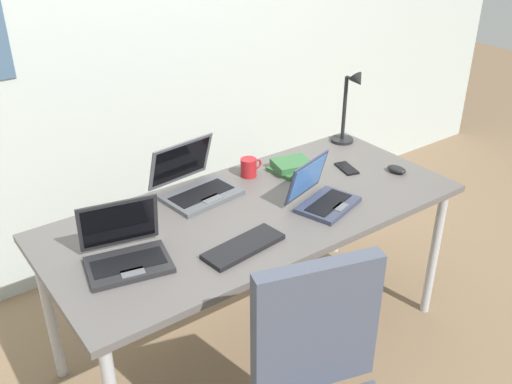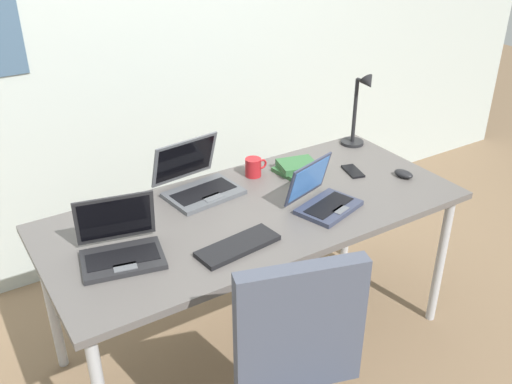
% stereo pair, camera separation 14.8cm
% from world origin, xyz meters
% --- Properties ---
extents(ground_plane, '(12.00, 12.00, 0.00)m').
position_xyz_m(ground_plane, '(0.00, 0.00, 0.00)').
color(ground_plane, '#7A6047').
extents(wall_back, '(6.00, 0.13, 2.60)m').
position_xyz_m(wall_back, '(-0.00, 1.10, 1.30)').
color(wall_back, '#B2BCB7').
rests_on(wall_back, ground_plane).
extents(desk, '(1.80, 0.80, 0.74)m').
position_xyz_m(desk, '(0.00, 0.00, 0.68)').
color(desk, '#595451').
rests_on(desk, ground_plane).
extents(desk_lamp, '(0.12, 0.18, 0.40)m').
position_xyz_m(desk_lamp, '(0.80, 0.28, 0.94)').
color(desk_lamp, black).
rests_on(desk_lamp, desk).
extents(laptop_near_mouse, '(0.34, 0.30, 0.22)m').
position_xyz_m(laptop_near_mouse, '(-0.61, -0.04, 0.78)').
color(laptop_near_mouse, '#232326').
rests_on(laptop_near_mouse, desk).
extents(laptop_back_left, '(0.35, 0.33, 0.23)m').
position_xyz_m(laptop_back_left, '(-0.14, 0.27, 0.79)').
color(laptop_back_left, '#515459').
rests_on(laptop_back_left, desk).
extents(laptop_mid_desk, '(0.32, 0.30, 0.20)m').
position_xyz_m(laptop_mid_desk, '(0.25, -0.14, 0.78)').
color(laptop_mid_desk, '#33384C').
rests_on(laptop_mid_desk, desk).
extents(external_keyboard, '(0.34, 0.16, 0.02)m').
position_xyz_m(external_keyboard, '(-0.22, -0.22, 0.75)').
color(external_keyboard, black).
rests_on(external_keyboard, desk).
extents(computer_mouse, '(0.07, 0.11, 0.03)m').
position_xyz_m(computer_mouse, '(0.75, -0.12, 0.76)').
color(computer_mouse, black).
rests_on(computer_mouse, desk).
extents(cell_phone, '(0.10, 0.15, 0.01)m').
position_xyz_m(cell_phone, '(0.58, 0.05, 0.74)').
color(cell_phone, black).
rests_on(cell_phone, desk).
extents(book_stack, '(0.22, 0.19, 0.05)m').
position_xyz_m(book_stack, '(0.36, 0.20, 0.76)').
color(book_stack, '#336638').
rests_on(book_stack, desk).
extents(coffee_mug, '(0.11, 0.08, 0.09)m').
position_xyz_m(coffee_mug, '(0.16, 0.27, 0.78)').
color(coffee_mug, '#B21E23').
rests_on(coffee_mug, desk).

